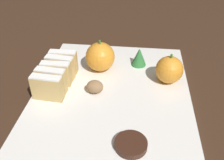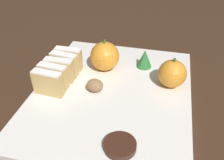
# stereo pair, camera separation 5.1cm
# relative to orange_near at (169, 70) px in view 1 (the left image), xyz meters

# --- Properties ---
(ground_plane) EXTENTS (6.00, 6.00, 0.00)m
(ground_plane) POSITION_rel_orange_near_xyz_m (-0.12, -0.05, -0.04)
(ground_plane) COLOR #382316
(serving_platter) EXTENTS (0.33, 0.41, 0.01)m
(serving_platter) POSITION_rel_orange_near_xyz_m (-0.12, -0.05, -0.04)
(serving_platter) COLOR white
(serving_platter) RESTS_ON ground_plane
(stollen_slice_front) EXTENTS (0.06, 0.02, 0.06)m
(stollen_slice_front) POSITION_rel_orange_near_xyz_m (-0.25, -0.09, -0.00)
(stollen_slice_front) COLOR tan
(stollen_slice_front) RESTS_ON serving_platter
(stollen_slice_second) EXTENTS (0.07, 0.03, 0.06)m
(stollen_slice_second) POSITION_rel_orange_near_xyz_m (-0.25, -0.06, -0.00)
(stollen_slice_second) COLOR tan
(stollen_slice_second) RESTS_ON serving_platter
(stollen_slice_third) EXTENTS (0.06, 0.02, 0.06)m
(stollen_slice_third) POSITION_rel_orange_near_xyz_m (-0.25, -0.04, -0.00)
(stollen_slice_third) COLOR tan
(stollen_slice_third) RESTS_ON serving_platter
(stollen_slice_fourth) EXTENTS (0.07, 0.03, 0.06)m
(stollen_slice_fourth) POSITION_rel_orange_near_xyz_m (-0.25, -0.01, -0.00)
(stollen_slice_fourth) COLOR tan
(stollen_slice_fourth) RESTS_ON serving_platter
(stollen_slice_fifth) EXTENTS (0.06, 0.02, 0.06)m
(stollen_slice_fifth) POSITION_rel_orange_near_xyz_m (-0.24, 0.01, -0.00)
(stollen_slice_fifth) COLOR tan
(stollen_slice_fifth) RESTS_ON serving_platter
(orange_near) EXTENTS (0.06, 0.06, 0.07)m
(orange_near) POSITION_rel_orange_near_xyz_m (0.00, 0.00, 0.00)
(orange_near) COLOR orange
(orange_near) RESTS_ON serving_platter
(orange_far) EXTENTS (0.07, 0.07, 0.08)m
(orange_far) POSITION_rel_orange_near_xyz_m (-0.16, 0.03, 0.00)
(orange_far) COLOR orange
(orange_far) RESTS_ON serving_platter
(walnut) EXTENTS (0.04, 0.03, 0.03)m
(walnut) POSITION_rel_orange_near_xyz_m (-0.16, -0.06, -0.02)
(walnut) COLOR #8E6B47
(walnut) RESTS_ON serving_platter
(chocolate_cookie) EXTENTS (0.06, 0.06, 0.01)m
(chocolate_cookie) POSITION_rel_orange_near_xyz_m (-0.07, -0.20, -0.03)
(chocolate_cookie) COLOR #381E14
(chocolate_cookie) RESTS_ON serving_platter
(evergreen_sprig) EXTENTS (0.04, 0.04, 0.05)m
(evergreen_sprig) POSITION_rel_orange_near_xyz_m (-0.07, 0.06, -0.01)
(evergreen_sprig) COLOR #2D7538
(evergreen_sprig) RESTS_ON serving_platter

